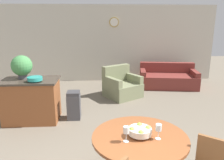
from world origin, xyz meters
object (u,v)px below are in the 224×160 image
Objects in this scene: dining_table at (139,149)px; couch at (168,79)px; potted_plant at (22,66)px; fruit_bowl at (140,131)px; kitchen_island at (32,100)px; teal_bowl at (35,79)px; wine_glass_right at (159,128)px; wine_glass_left at (126,131)px; armchair at (122,86)px; trash_bin at (74,105)px.

couch is (1.83, 4.62, -0.32)m from dining_table.
fruit_bowl is at bearing -47.48° from potted_plant.
teal_bowl is at bearing -48.12° from kitchen_island.
wine_glass_left is at bearing -174.84° from wine_glass_right.
fruit_bowl is 5.00m from couch.
armchair is at bearing 40.64° from teal_bowl.
fruit_bowl reaches higher than couch.
dining_table is 2.71m from teal_bowl.
trash_bin is 3.73m from couch.
wine_glass_left is at bearing -147.86° from fruit_bowl.
fruit_bowl is 3.12m from potted_plant.
couch is 1.89m from armchair.
dining_table is 6.20× the size of wine_glass_left.
fruit_bowl is 2.95m from kitchen_island.
armchair reaches higher than couch.
trash_bin is at bearing -162.23° from armchair.
fruit_bowl is at bearing -103.15° from couch.
wine_glass_left reaches higher than couch.
couch is (2.01, 4.73, -0.63)m from wine_glass_left.
potted_plant is at bearing 152.22° from kitchen_island.
kitchen_island is 0.57m from teal_bowl.
couch is at bearing 67.02° from wine_glass_left.
armchair is at bearing 31.73° from potted_plant.
teal_bowl is at bearing -171.55° from armchair.
wine_glass_right is at bearing -46.93° from kitchen_island.
armchair is (-1.65, -0.93, 0.03)m from couch.
wine_glass_left is at bearing -51.42° from potted_plant.
wine_glass_right is 0.37× the size of potted_plant.
armchair is (1.95, 1.67, -0.69)m from teal_bowl.
potted_plant is at bearing -140.82° from couch.
potted_plant reaches higher than armchair.
fruit_bowl is 0.14× the size of couch.
potted_plant is at bearing 179.53° from armchair.
wine_glass_right is 0.63× the size of teal_bowl.
fruit_bowl is 2.69m from teal_bowl.
couch is at bearing 32.79° from kitchen_island.
kitchen_island is (-1.75, 2.31, -0.43)m from wine_glass_left.
kitchen_island is at bearing 131.30° from fruit_bowl.
wine_glass_left is at bearing -127.57° from armchair.
armchair reaches higher than trash_bin.
wine_glass_left is 1.00× the size of wine_glass_right.
armchair is at bearing 84.63° from wine_glass_left.
wine_glass_right is at bearing -100.68° from couch.
wine_glass_left is 0.16× the size of kitchen_island.
trash_bin is at bearing 2.57° from kitchen_island.
wine_glass_left is (-0.18, -0.11, 0.07)m from fruit_bowl.
wine_glass_left is at bearing -104.56° from couch.
dining_table is 0.97× the size of armchair.
fruit_bowl reaches higher than trash_bin.
potted_plant reaches higher than fruit_bowl.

